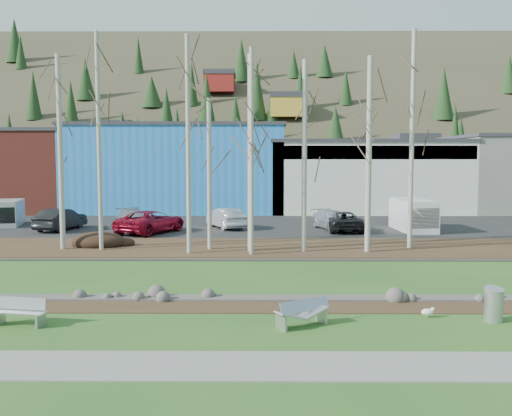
{
  "coord_description": "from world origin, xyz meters",
  "views": [
    {
      "loc": [
        1.9,
        -16.9,
        5.0
      ],
      "look_at": [
        1.69,
        12.34,
        2.5
      ],
      "focal_mm": 40.0,
      "sensor_mm": 36.0,
      "label": 1
    }
  ],
  "objects_px": {
    "litter_bin": "(494,306)",
    "car_1": "(151,222)",
    "seagull": "(428,312)",
    "car_0": "(61,219)",
    "car_4": "(343,221)",
    "car_5": "(333,220)",
    "car_2": "(132,220)",
    "bench_damaged": "(303,313)",
    "car_3": "(226,218)",
    "van_grey": "(7,213)",
    "van_white": "(414,215)",
    "bench_intact": "(20,312)"
  },
  "relations": [
    {
      "from": "car_4",
      "to": "seagull",
      "type": "bearing_deg",
      "value": 88.37
    },
    {
      "from": "seagull",
      "to": "car_3",
      "type": "xyz_separation_m",
      "value": [
        -7.74,
        22.36,
        0.67
      ]
    },
    {
      "from": "seagull",
      "to": "van_white",
      "type": "height_order",
      "value": "van_white"
    },
    {
      "from": "seagull",
      "to": "van_grey",
      "type": "distance_m",
      "value": 33.74
    },
    {
      "from": "bench_intact",
      "to": "litter_bin",
      "type": "relative_size",
      "value": 1.74
    },
    {
      "from": "car_0",
      "to": "car_1",
      "type": "relative_size",
      "value": 0.84
    },
    {
      "from": "car_0",
      "to": "car_3",
      "type": "height_order",
      "value": "car_0"
    },
    {
      "from": "car_0",
      "to": "van_grey",
      "type": "xyz_separation_m",
      "value": [
        -4.83,
        2.64,
        0.18
      ]
    },
    {
      "from": "car_5",
      "to": "van_white",
      "type": "relative_size",
      "value": 0.91
    },
    {
      "from": "seagull",
      "to": "car_4",
      "type": "xyz_separation_m",
      "value": [
        0.33,
        20.86,
        0.62
      ]
    },
    {
      "from": "bench_damaged",
      "to": "seagull",
      "type": "bearing_deg",
      "value": -17.91
    },
    {
      "from": "litter_bin",
      "to": "van_grey",
      "type": "distance_m",
      "value": 35.38
    },
    {
      "from": "litter_bin",
      "to": "seagull",
      "type": "distance_m",
      "value": 1.97
    },
    {
      "from": "car_5",
      "to": "litter_bin",
      "type": "bearing_deg",
      "value": -101.23
    },
    {
      "from": "car_1",
      "to": "car_0",
      "type": "bearing_deg",
      "value": 13.17
    },
    {
      "from": "bench_damaged",
      "to": "car_1",
      "type": "relative_size",
      "value": 0.33
    },
    {
      "from": "litter_bin",
      "to": "car_4",
      "type": "relative_size",
      "value": 0.2
    },
    {
      "from": "seagull",
      "to": "car_2",
      "type": "bearing_deg",
      "value": 124.8
    },
    {
      "from": "bench_damaged",
      "to": "car_1",
      "type": "bearing_deg",
      "value": 81.71
    },
    {
      "from": "seagull",
      "to": "car_3",
      "type": "distance_m",
      "value": 23.68
    },
    {
      "from": "car_3",
      "to": "van_grey",
      "type": "distance_m",
      "value": 16.22
    },
    {
      "from": "car_2",
      "to": "car_5",
      "type": "xyz_separation_m",
      "value": [
        13.98,
        0.25,
        -0.04
      ]
    },
    {
      "from": "van_grey",
      "to": "car_0",
      "type": "bearing_deg",
      "value": -42.6
    },
    {
      "from": "car_3",
      "to": "car_4",
      "type": "height_order",
      "value": "car_3"
    },
    {
      "from": "car_0",
      "to": "car_5",
      "type": "relative_size",
      "value": 1.01
    },
    {
      "from": "car_1",
      "to": "van_white",
      "type": "height_order",
      "value": "van_white"
    },
    {
      "from": "seagull",
      "to": "van_white",
      "type": "bearing_deg",
      "value": 77.53
    },
    {
      "from": "seagull",
      "to": "car_4",
      "type": "relative_size",
      "value": 0.1
    },
    {
      "from": "seagull",
      "to": "car_3",
      "type": "bearing_deg",
      "value": 110.5
    },
    {
      "from": "car_2",
      "to": "bench_damaged",
      "type": "bearing_deg",
      "value": -86.11
    },
    {
      "from": "litter_bin",
      "to": "car_0",
      "type": "xyz_separation_m",
      "value": [
        -20.97,
        21.56,
        0.4
      ]
    },
    {
      "from": "van_white",
      "to": "bench_intact",
      "type": "bearing_deg",
      "value": -131.63
    },
    {
      "from": "bench_intact",
      "to": "car_0",
      "type": "height_order",
      "value": "car_0"
    },
    {
      "from": "car_4",
      "to": "car_5",
      "type": "xyz_separation_m",
      "value": [
        -0.58,
        0.97,
        -0.01
      ]
    },
    {
      "from": "bench_damaged",
      "to": "car_2",
      "type": "bearing_deg",
      "value": 83.63
    },
    {
      "from": "car_5",
      "to": "van_grey",
      "type": "xyz_separation_m",
      "value": [
        -23.65,
        1.98,
        0.27
      ]
    },
    {
      "from": "seagull",
      "to": "bench_damaged",
      "type": "bearing_deg",
      "value": -165.77
    },
    {
      "from": "car_0",
      "to": "van_grey",
      "type": "height_order",
      "value": "van_grey"
    },
    {
      "from": "car_2",
      "to": "bench_intact",
      "type": "bearing_deg",
      "value": -106.26
    },
    {
      "from": "van_white",
      "to": "car_1",
      "type": "bearing_deg",
      "value": -178.36
    },
    {
      "from": "car_1",
      "to": "car_3",
      "type": "relative_size",
      "value": 1.24
    },
    {
      "from": "car_0",
      "to": "van_grey",
      "type": "relative_size",
      "value": 1.0
    },
    {
      "from": "car_2",
      "to": "van_white",
      "type": "height_order",
      "value": "van_white"
    },
    {
      "from": "bench_damaged",
      "to": "van_grey",
      "type": "bearing_deg",
      "value": 98.05
    },
    {
      "from": "van_white",
      "to": "car_5",
      "type": "bearing_deg",
      "value": 169.07
    },
    {
      "from": "litter_bin",
      "to": "car_1",
      "type": "distance_m",
      "value": 24.77
    },
    {
      "from": "litter_bin",
      "to": "van_white",
      "type": "xyz_separation_m",
      "value": [
        3.29,
        21.43,
        0.72
      ]
    },
    {
      "from": "van_grey",
      "to": "bench_damaged",
      "type": "bearing_deg",
      "value": -65.23
    },
    {
      "from": "bench_intact",
      "to": "litter_bin",
      "type": "height_order",
      "value": "litter_bin"
    },
    {
      "from": "car_2",
      "to": "car_4",
      "type": "distance_m",
      "value": 14.57
    }
  ]
}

